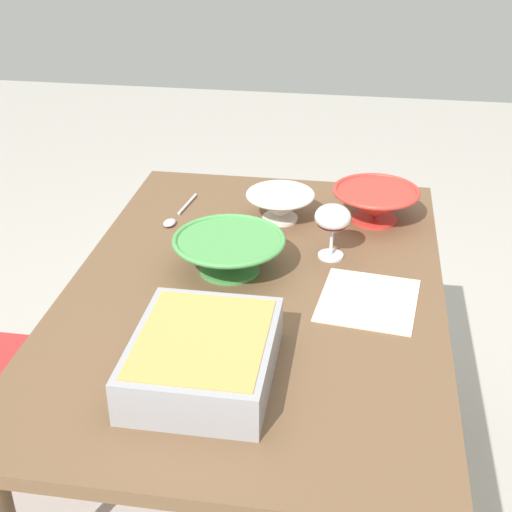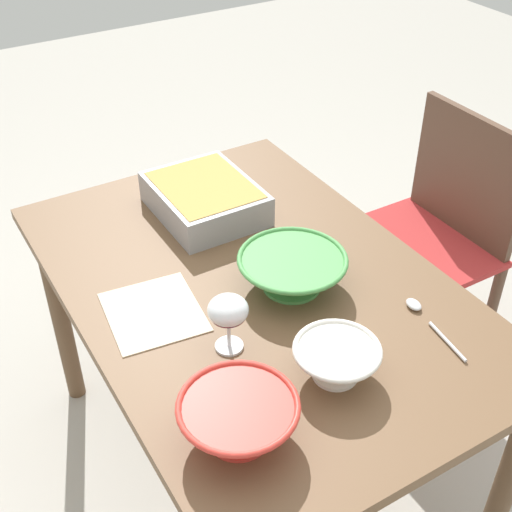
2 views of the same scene
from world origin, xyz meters
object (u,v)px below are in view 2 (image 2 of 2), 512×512
wine_glass (228,313)px  serving_bowl (336,360)px  chair (434,232)px  napkin (154,312)px  dining_table (254,311)px  small_bowl (292,270)px  mixing_bowl (238,418)px  casserole_dish (205,197)px  serving_spoon (424,315)px

wine_glass → serving_bowl: 0.24m
chair → napkin: 1.06m
dining_table → napkin: (0.02, 0.25, 0.09)m
small_bowl → napkin: bearing=75.8°
dining_table → mixing_bowl: size_ratio=5.50×
wine_glass → mixing_bowl: bearing=155.2°
dining_table → mixing_bowl: 0.48m
small_bowl → mixing_bowl: bearing=134.4°
casserole_dish → chair: bearing=-103.2°
mixing_bowl → serving_bowl: mixing_bowl is taller
chair → wine_glass: size_ratio=6.47×
wine_glass → serving_spoon: (-0.14, -0.42, -0.09)m
dining_table → serving_spoon: (-0.31, -0.26, 0.10)m
mixing_bowl → dining_table: bearing=-34.2°
wine_glass → napkin: 0.23m
dining_table → chair: size_ratio=1.43×
dining_table → small_bowl: bearing=-130.9°
small_bowl → napkin: size_ratio=1.14×
dining_table → chair: chair is taller
small_bowl → chair: bearing=-72.5°
wine_glass → serving_bowl: bearing=-141.3°
dining_table → casserole_dish: bearing=-7.2°
dining_table → serving_bowl: 0.37m
wine_glass → napkin: (0.19, 0.09, -0.10)m
wine_glass → serving_spoon: size_ratio=0.63×
chair → wine_glass: (-0.33, 0.93, 0.32)m
dining_table → wine_glass: bearing=135.9°
dining_table → serving_bowl: size_ratio=6.92×
dining_table → napkin: napkin is taller
serving_spoon → wine_glass: bearing=71.3°
serving_bowl → wine_glass: bearing=38.7°
casserole_dish → napkin: bearing=136.5°
small_bowl → casserole_dish: bearing=3.9°
mixing_bowl → small_bowl: mixing_bowl is taller
wine_glass → small_bowl: size_ratio=0.52×
chair → serving_bowl: bearing=123.0°
serving_bowl → serving_spoon: serving_bowl is taller
chair → casserole_dish: chair is taller
dining_table → small_bowl: (-0.06, -0.07, 0.14)m
dining_table → small_bowl: 0.17m
dining_table → serving_bowl: bearing=177.9°
casserole_dish → small_bowl: (-0.39, -0.03, -0.00)m
dining_table → small_bowl: small_bowl is taller
small_bowl → serving_bowl: 0.30m
wine_glass → napkin: wine_glass is taller
serving_bowl → mixing_bowl: bearing=97.9°
mixing_bowl → serving_bowl: size_ratio=1.26×
wine_glass → small_bowl: (0.10, -0.23, -0.05)m
dining_table → chair: (0.16, -0.77, -0.13)m
mixing_bowl → napkin: size_ratio=1.00×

